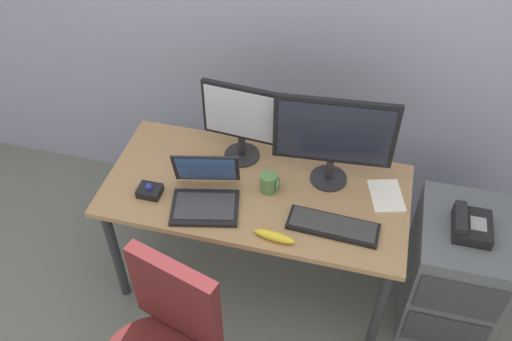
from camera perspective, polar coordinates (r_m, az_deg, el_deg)
name	(u,v)px	position (r m, az deg, el deg)	size (l,w,h in m)	color
ground_plane	(256,274)	(3.22, 0.00, -10.63)	(8.00, 8.00, 0.00)	slate
desk	(256,199)	(2.73, 0.00, -3.00)	(1.46, 0.70, 0.71)	#A37C51
file_cabinet	(452,272)	(2.97, 19.49, -9.82)	(0.42, 0.53, 0.68)	#555B60
desk_phone	(470,225)	(2.68, 21.20, -5.29)	(0.17, 0.20, 0.09)	black
monitor_main	(334,136)	(2.54, 8.02, 3.54)	(0.56, 0.18, 0.48)	#262628
monitor_side	(241,119)	(2.67, -1.56, 5.35)	(0.39, 0.18, 0.43)	#262628
keyboard	(333,226)	(2.52, 7.93, -5.69)	(0.42, 0.15, 0.03)	black
laptop	(205,193)	(2.58, -5.23, -2.33)	(0.37, 0.36, 0.23)	black
trackball_mouse	(150,190)	(2.67, -10.89, -2.03)	(0.11, 0.09, 0.07)	black
coffee_mug	(269,183)	(2.63, 1.36, -1.26)	(0.09, 0.08, 0.10)	#528149
paper_notepad	(386,196)	(2.70, 13.26, -2.55)	(0.15, 0.21, 0.01)	white
banana	(274,236)	(2.45, 1.90, -6.78)	(0.19, 0.04, 0.04)	yellow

